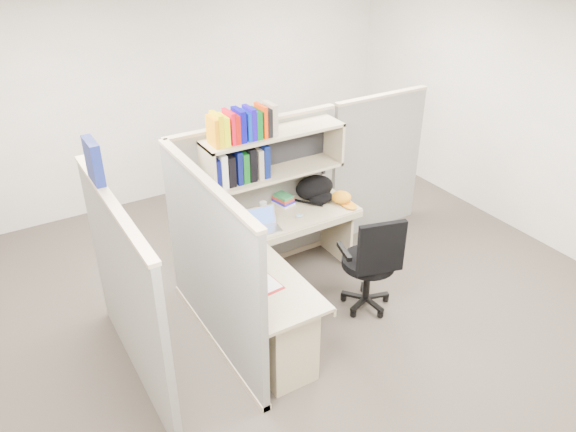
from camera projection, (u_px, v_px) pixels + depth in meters
ground at (303, 309)px, 5.39m from camera, size 6.00×6.00×0.00m
room_shell at (306, 154)px, 4.59m from camera, size 6.00×6.00×6.00m
cubicle at (244, 217)px, 5.11m from camera, size 3.79×1.84×1.95m
desk at (281, 303)px, 4.78m from camera, size 1.74×1.75×0.73m
laptop at (265, 221)px, 5.21m from camera, size 0.32×0.32×0.20m
backpack at (318, 190)px, 5.72m from camera, size 0.50×0.44×0.25m
orange_cap at (341, 197)px, 5.72m from camera, size 0.23×0.26×0.11m
snack_canister at (255, 262)px, 4.70m from camera, size 0.11×0.11×0.11m
tissue_box at (244, 293)px, 4.28m from camera, size 0.13×0.13×0.18m
mouse at (299, 216)px, 5.47m from camera, size 0.09×0.08×0.03m
paper_cup at (263, 207)px, 5.56m from camera, size 0.09×0.09×0.10m
book_stack at (283, 199)px, 5.69m from camera, size 0.20×0.24×0.10m
loose_paper at (261, 282)px, 4.54m from camera, size 0.25×0.32×0.00m
task_chair at (369, 277)px, 5.22m from camera, size 0.60×0.55×1.05m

